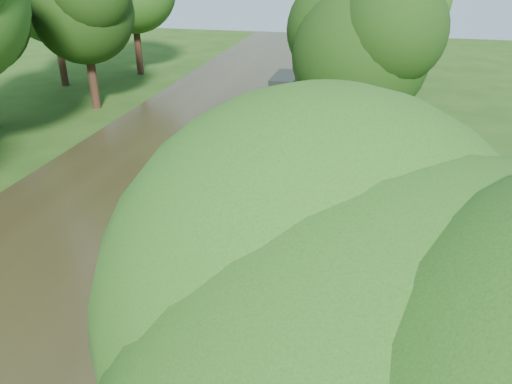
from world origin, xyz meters
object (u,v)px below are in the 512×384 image
object	(u,v)px
plant_boat	(195,189)
second_boat	(286,87)
pedestrian_dark	(341,72)
sandwich_board	(236,252)
pedestrian_pink	(328,86)

from	to	relation	value
plant_boat	second_boat	distance (m)	18.12
plant_boat	pedestrian_dark	bearing A→B (deg)	79.48
second_boat	pedestrian_dark	distance (m)	5.36
sandwich_board	pedestrian_dark	xyz separation A→B (m)	(1.40, 25.58, 0.54)
plant_boat	pedestrian_dark	distance (m)	22.42
sandwich_board	pedestrian_pink	xyz separation A→B (m)	(0.80, 21.84, 0.33)
plant_boat	pedestrian_dark	world-z (taller)	plant_boat
pedestrian_pink	second_boat	bearing A→B (deg)	174.04
plant_boat	sandwich_board	size ratio (longest dim) A/B	14.56
sandwich_board	pedestrian_pink	size ratio (longest dim) A/B	0.62
pedestrian_pink	pedestrian_dark	world-z (taller)	pedestrian_dark
plant_boat	second_boat	xyz separation A→B (m)	(0.47, 18.12, -0.26)
second_boat	sandwich_board	distance (m)	21.77
pedestrian_dark	sandwich_board	bearing A→B (deg)	-96.49
second_boat	sandwich_board	size ratio (longest dim) A/B	8.16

